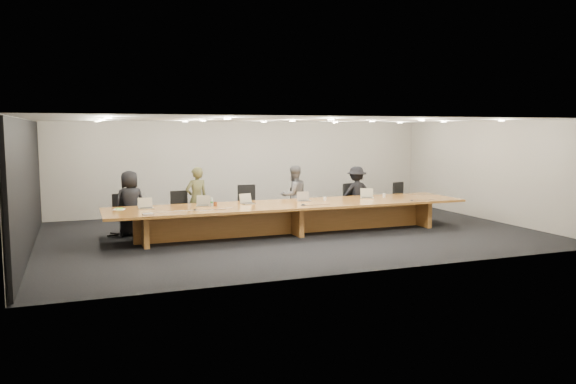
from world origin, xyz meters
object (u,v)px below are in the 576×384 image
object	(u,v)px
conference_table	(292,213)
mic_center	(303,205)
laptop_d	(304,196)
mic_right	(412,200)
chair_left	(182,211)
laptop_b	(203,201)
laptop_e	(367,193)
water_bottle	(212,202)
chair_mid_right	(301,205)
person_b	(197,199)
paper_cup_far	(384,196)
person_c	(294,195)
chair_mid_left	(248,206)
laptop_c	(248,199)
amber_mug	(215,204)
av_box	(148,214)
laptop_a	(146,203)
paper_cup_near	(325,199)
chair_right	(354,202)
chair_far_left	(120,215)
chair_far_right	(403,199)
person_a	(130,203)
mic_left	(195,210)
person_d	(356,193)

from	to	relation	value
conference_table	mic_center	world-z (taller)	mic_center
laptop_d	mic_right	world-z (taller)	laptop_d
chair_left	laptop_b	xyz separation A→B (m)	(0.36, -0.88, 0.36)
mic_right	laptop_e	bearing A→B (deg)	131.84
conference_table	water_bottle	world-z (taller)	water_bottle
chair_left	chair_mid_right	bearing A→B (deg)	-6.23
person_b	paper_cup_far	size ratio (longest dim) A/B	16.08
laptop_b	mic_center	distance (m)	2.40
person_b	person_c	world-z (taller)	person_b
chair_mid_right	water_bottle	bearing A→B (deg)	-174.96
chair_mid_left	laptop_c	distance (m)	1.08
laptop_d	mic_center	distance (m)	0.80
amber_mug	mic_center	size ratio (longest dim) A/B	0.78
amber_mug	paper_cup_far	distance (m)	4.63
av_box	laptop_b	bearing A→B (deg)	29.29
conference_table	laptop_a	xyz separation A→B (m)	(-3.49, 0.32, 0.36)
laptop_a	amber_mug	bearing A→B (deg)	-7.41
laptop_d	paper_cup_near	size ratio (longest dim) A/B	3.38
laptop_c	laptop_d	xyz separation A→B (m)	(1.49, 0.00, -0.01)
chair_right	laptop_a	size ratio (longest dim) A/B	3.26
chair_far_left	chair_far_right	world-z (taller)	chair_far_right
mic_right	chair_right	bearing A→B (deg)	112.04
chair_far_right	person_b	distance (m)	6.18
person_a	paper_cup_near	bearing A→B (deg)	150.58
chair_right	amber_mug	distance (m)	4.33
mic_left	laptop_e	bearing A→B (deg)	7.26
person_a	mic_center	world-z (taller)	person_a
chair_right	water_bottle	xyz separation A→B (m)	(-4.30, -0.97, 0.31)
chair_left	person_b	distance (m)	0.48
chair_right	chair_mid_left	bearing A→B (deg)	164.52
conference_table	mic_left	world-z (taller)	mic_left
chair_far_left	laptop_c	size ratio (longest dim) A/B	3.11
conference_table	water_bottle	size ratio (longest dim) A/B	47.18
person_b	laptop_d	distance (m)	2.73
person_b	laptop_a	bearing A→B (deg)	19.07
laptop_e	water_bottle	bearing A→B (deg)	-155.31
chair_far_right	laptop_e	bearing A→B (deg)	-167.47
chair_left	chair_far_right	xyz separation A→B (m)	(6.56, 0.15, -0.01)
laptop_c	laptop_e	world-z (taller)	laptop_e
chair_mid_left	paper_cup_near	distance (m)	2.05
conference_table	person_d	xyz separation A→B (m)	(2.44, 1.27, 0.24)
laptop_b	laptop_d	size ratio (longest dim) A/B	1.03
chair_far_left	person_b	xyz separation A→B (m)	(1.88, 0.02, 0.30)
person_a	av_box	world-z (taller)	person_a
laptop_e	chair_far_left	bearing A→B (deg)	-164.59
paper_cup_near	paper_cup_far	size ratio (longest dim) A/B	0.92
laptop_a	laptop_b	distance (m)	1.33
mic_left	mic_right	bearing A→B (deg)	-3.04
person_c	laptop_b	distance (m)	2.77
laptop_a	mic_center	xyz separation A→B (m)	(3.60, -0.76, -0.11)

